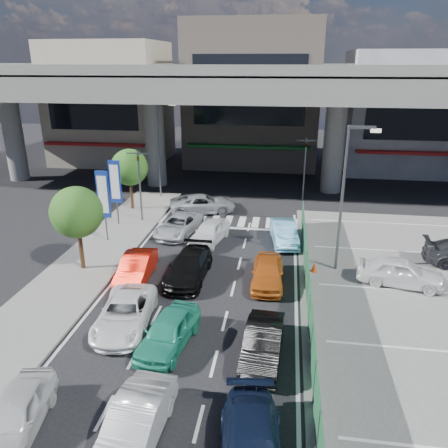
% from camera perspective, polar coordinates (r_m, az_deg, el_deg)
% --- Properties ---
extents(ground, '(120.00, 120.00, 0.00)m').
position_cam_1_polar(ground, '(20.40, -4.44, -12.15)').
color(ground, black).
rests_on(ground, ground).
extents(parking_lot, '(12.00, 28.00, 0.06)m').
position_cam_1_polar(parking_lot, '(22.80, 25.43, -10.42)').
color(parking_lot, '#60605E').
rests_on(parking_lot, ground).
extents(sidewalk_left, '(4.00, 30.00, 0.12)m').
position_cam_1_polar(sidewalk_left, '(25.87, -17.87, -5.54)').
color(sidewalk_left, '#60605E').
rests_on(sidewalk_left, ground).
extents(fence_run, '(0.16, 22.00, 1.80)m').
position_cam_1_polar(fence_run, '(20.43, 11.00, -9.49)').
color(fence_run, '#1F5B33').
rests_on(fence_run, ground).
extents(expressway, '(64.00, 14.00, 10.75)m').
position_cam_1_polar(expressway, '(38.98, 2.47, 17.25)').
color(expressway, slate).
rests_on(expressway, ground).
extents(building_west, '(12.00, 10.90, 13.00)m').
position_cam_1_polar(building_west, '(52.81, -14.54, 15.03)').
color(building_west, gray).
rests_on(building_west, ground).
extents(building_center, '(14.00, 10.90, 15.00)m').
position_cam_1_polar(building_center, '(49.96, 3.80, 16.48)').
color(building_center, gray).
rests_on(building_center, ground).
extents(building_east, '(12.00, 10.90, 12.00)m').
position_cam_1_polar(building_east, '(50.39, 22.63, 13.33)').
color(building_east, gray).
rests_on(building_east, ground).
extents(traffic_light_left, '(1.60, 1.24, 5.20)m').
position_cam_1_polar(traffic_light_left, '(31.27, -11.08, 7.11)').
color(traffic_light_left, '#595B60').
rests_on(traffic_light_left, ground).
extents(traffic_light_right, '(1.60, 1.24, 5.20)m').
position_cam_1_polar(traffic_light_right, '(36.44, 10.60, 9.03)').
color(traffic_light_right, '#595B60').
rests_on(traffic_light_right, ground).
extents(street_lamp_right, '(1.65, 0.22, 8.00)m').
position_cam_1_polar(street_lamp_right, '(23.77, 15.71, 4.58)').
color(street_lamp_right, '#595B60').
rests_on(street_lamp_right, ground).
extents(street_lamp_left, '(1.65, 0.22, 8.00)m').
position_cam_1_polar(street_lamp_left, '(36.74, -8.33, 10.58)').
color(street_lamp_left, '#595B60').
rests_on(street_lamp_left, ground).
extents(signboard_near, '(0.80, 0.14, 4.70)m').
position_cam_1_polar(signboard_near, '(28.25, -15.48, 3.48)').
color(signboard_near, '#595B60').
rests_on(signboard_near, ground).
extents(signboard_far, '(0.80, 0.14, 4.70)m').
position_cam_1_polar(signboard_far, '(31.06, -14.02, 5.13)').
color(signboard_far, '#595B60').
rests_on(signboard_far, ground).
extents(tree_near, '(2.80, 2.80, 4.80)m').
position_cam_1_polar(tree_near, '(24.64, -18.70, 1.44)').
color(tree_near, '#382314').
rests_on(tree_near, ground).
extents(tree_far, '(2.80, 2.80, 4.80)m').
position_cam_1_polar(tree_far, '(34.22, -12.23, 7.23)').
color(tree_far, '#382314').
rests_on(tree_far, ground).
extents(van_white_back_left, '(2.18, 4.14, 1.34)m').
position_cam_1_polar(van_white_back_left, '(16.18, -25.62, -21.54)').
color(van_white_back_left, silver).
rests_on(van_white_back_left, ground).
extents(hatch_white_back_mid, '(1.68, 4.26, 1.38)m').
position_cam_1_polar(hatch_white_back_mid, '(14.76, -11.57, -24.28)').
color(hatch_white_back_mid, silver).
rests_on(hatch_white_back_mid, ground).
extents(sedan_white_mid_left, '(2.66, 4.91, 1.31)m').
position_cam_1_polar(sedan_white_mid_left, '(19.93, -12.81, -11.29)').
color(sedan_white_mid_left, white).
rests_on(sedan_white_mid_left, ground).
extents(taxi_teal_mid, '(2.24, 4.25, 1.38)m').
position_cam_1_polar(taxi_teal_mid, '(18.38, -7.25, -13.75)').
color(taxi_teal_mid, teal).
rests_on(taxi_teal_mid, ground).
extents(hatch_black_mid_right, '(1.64, 4.16, 1.35)m').
position_cam_1_polar(hatch_black_mid_right, '(17.66, 5.10, -15.32)').
color(hatch_black_mid_right, black).
rests_on(hatch_black_mid_right, ground).
extents(taxi_orange_left, '(1.75, 4.28, 1.38)m').
position_cam_1_polar(taxi_orange_left, '(23.69, -11.39, -5.69)').
color(taxi_orange_left, red).
rests_on(taxi_orange_left, ground).
extents(sedan_black_mid, '(2.04, 4.80, 1.38)m').
position_cam_1_polar(sedan_black_mid, '(23.42, -4.60, -5.63)').
color(sedan_black_mid, black).
rests_on(sedan_black_mid, ground).
extents(taxi_orange_right, '(1.68, 4.07, 1.38)m').
position_cam_1_polar(taxi_orange_right, '(22.94, 5.71, -6.27)').
color(taxi_orange_right, '#C45C19').
rests_on(taxi_orange_right, ground).
extents(wagon_silver_front_left, '(2.92, 4.88, 1.27)m').
position_cam_1_polar(wagon_silver_front_left, '(29.44, -5.92, -0.18)').
color(wagon_silver_front_left, '#B0B4B8').
rests_on(wagon_silver_front_left, ground).
extents(sedan_white_front_mid, '(2.49, 4.31, 1.38)m').
position_cam_1_polar(sedan_white_front_mid, '(28.03, -1.91, -1.04)').
color(sedan_white_front_mid, white).
rests_on(sedan_white_front_mid, ground).
extents(kei_truck_front_right, '(2.04, 4.35, 1.38)m').
position_cam_1_polar(kei_truck_front_right, '(28.17, 7.85, -1.12)').
color(kei_truck_front_right, '#65A8D9').
rests_on(kei_truck_front_right, ground).
extents(crossing_wagon_silver, '(5.46, 3.67, 1.39)m').
position_cam_1_polar(crossing_wagon_silver, '(33.59, -2.80, 2.66)').
color(crossing_wagon_silver, '#A5A7AD').
rests_on(crossing_wagon_silver, ground).
extents(parked_sedan_white, '(4.54, 2.51, 1.46)m').
position_cam_1_polar(parked_sedan_white, '(24.40, 22.08, -5.81)').
color(parked_sedan_white, white).
rests_on(parked_sedan_white, parking_lot).
extents(traffic_cone, '(0.33, 0.33, 0.62)m').
position_cam_1_polar(traffic_cone, '(24.63, 11.71, -5.49)').
color(traffic_cone, red).
rests_on(traffic_cone, parking_lot).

